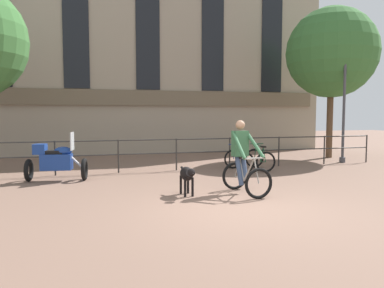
% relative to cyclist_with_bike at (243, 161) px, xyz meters
% --- Properties ---
extents(ground_plane, '(60.00, 60.00, 0.00)m').
position_rel_cyclist_with_bike_xyz_m(ground_plane, '(-0.66, -1.32, -0.76)').
color(ground_plane, '#7A5B4C').
extents(canal_railing, '(15.05, 0.05, 1.05)m').
position_rel_cyclist_with_bike_xyz_m(canal_railing, '(-0.66, 3.88, -0.05)').
color(canal_railing, '#2D2B28').
rests_on(canal_railing, ground_plane).
extents(building_facade, '(18.00, 0.72, 11.06)m').
position_rel_cyclist_with_bike_xyz_m(building_facade, '(-0.66, 9.67, 4.74)').
color(building_facade, gray).
rests_on(building_facade, ground_plane).
extents(cyclist_with_bike, '(0.78, 1.23, 1.70)m').
position_rel_cyclist_with_bike_xyz_m(cyclist_with_bike, '(0.00, 0.00, 0.00)').
color(cyclist_with_bike, black).
rests_on(cyclist_with_bike, ground_plane).
extents(dog, '(0.28, 0.92, 0.66)m').
position_rel_cyclist_with_bike_xyz_m(dog, '(-1.34, 0.08, -0.29)').
color(dog, black).
rests_on(dog, ground_plane).
extents(parked_motorcycle, '(1.68, 0.85, 1.35)m').
position_rel_cyclist_with_bike_xyz_m(parked_motorcycle, '(-4.32, 2.88, -0.20)').
color(parked_motorcycle, black).
rests_on(parked_motorcycle, ground_plane).
extents(parked_bicycle_near_lamp, '(0.71, 1.14, 0.86)m').
position_rel_cyclist_with_bike_xyz_m(parked_bicycle_near_lamp, '(1.28, 3.22, -0.41)').
color(parked_bicycle_near_lamp, black).
rests_on(parked_bicycle_near_lamp, ground_plane).
extents(parked_bicycle_mid_left, '(0.77, 1.17, 0.86)m').
position_rel_cyclist_with_bike_xyz_m(parked_bicycle_mid_left, '(2.03, 3.22, -0.41)').
color(parked_bicycle_mid_left, black).
rests_on(parked_bicycle_mid_left, ground_plane).
extents(street_lamp, '(0.28, 0.28, 4.43)m').
position_rel_cyclist_with_bike_xyz_m(street_lamp, '(5.92, 4.09, 1.72)').
color(street_lamp, '#424247').
rests_on(street_lamp, ground_plane).
extents(tree_canalside_right, '(3.76, 3.76, 6.29)m').
position_rel_cyclist_with_bike_xyz_m(tree_canalside_right, '(6.47, 5.66, 3.64)').
color(tree_canalside_right, brown).
rests_on(tree_canalside_right, ground_plane).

